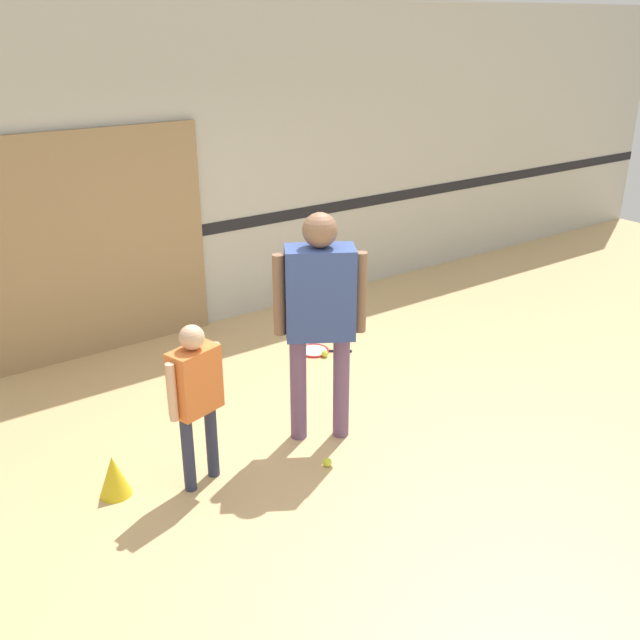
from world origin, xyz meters
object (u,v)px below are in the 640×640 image
(tennis_ball_by_spare_racket, at_px, (325,354))
(training_cone, at_px, (114,476))
(person_instructor, at_px, (320,305))
(person_student_left, at_px, (196,389))
(racket_spare_on_floor, at_px, (316,351))
(tennis_ball_near_instructor, at_px, (327,462))

(tennis_ball_by_spare_racket, bearing_deg, training_cone, -159.30)
(person_instructor, height_order, person_student_left, person_instructor)
(racket_spare_on_floor, bearing_deg, tennis_ball_by_spare_racket, -50.41)
(person_instructor, xyz_separation_m, tennis_ball_by_spare_racket, (0.86, 1.12, -1.07))
(person_instructor, height_order, tennis_ball_near_instructor, person_instructor)
(racket_spare_on_floor, xyz_separation_m, tennis_ball_near_instructor, (-1.05, -1.64, 0.02))
(racket_spare_on_floor, relative_size, tennis_ball_by_spare_racket, 7.78)
(person_student_left, bearing_deg, training_cone, 142.75)
(tennis_ball_by_spare_racket, bearing_deg, tennis_ball_near_instructor, -125.38)
(racket_spare_on_floor, distance_m, tennis_ball_by_spare_racket, 0.15)
(person_student_left, bearing_deg, tennis_ball_near_instructor, -39.54)
(racket_spare_on_floor, bearing_deg, training_cone, -118.47)
(person_instructor, relative_size, tennis_ball_near_instructor, 26.94)
(tennis_ball_by_spare_racket, bearing_deg, racket_spare_on_floor, 91.77)
(tennis_ball_near_instructor, distance_m, training_cone, 1.49)
(person_instructor, distance_m, person_student_left, 1.09)
(racket_spare_on_floor, bearing_deg, person_student_left, -107.90)
(tennis_ball_near_instructor, bearing_deg, person_student_left, 156.42)
(person_instructor, relative_size, training_cone, 5.92)
(racket_spare_on_floor, relative_size, training_cone, 1.71)
(training_cone, bearing_deg, tennis_ball_near_instructor, -22.67)
(person_student_left, relative_size, racket_spare_on_floor, 2.33)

